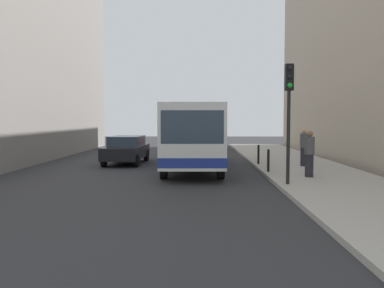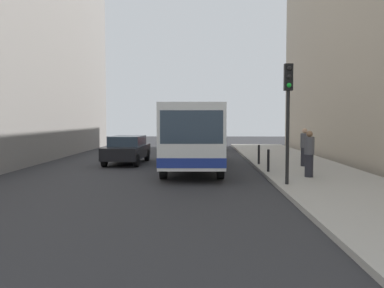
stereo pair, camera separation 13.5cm
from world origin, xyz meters
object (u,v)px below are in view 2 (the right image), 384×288
object	(u,v)px
bollard_near	(268,160)
traffic_light	(288,101)
car_behind_bus	(206,140)
pedestrian_mid_sidewalk	(304,147)
pedestrian_near_signal	(309,154)
car_beside_bus	(127,149)
bus	(193,132)
bollard_mid	(259,155)

from	to	relation	value
bollard_near	traffic_light	bearing A→B (deg)	-88.33
car_behind_bus	pedestrian_mid_sidewalk	size ratio (longest dim) A/B	2.48
car_behind_bus	traffic_light	size ratio (longest dim) A/B	1.09
pedestrian_near_signal	pedestrian_mid_sidewalk	size ratio (longest dim) A/B	0.99
bollard_near	pedestrian_near_signal	size ratio (longest dim) A/B	0.53
car_beside_bus	car_behind_bus	world-z (taller)	same
bus	car_behind_bus	distance (m)	11.50
traffic_light	pedestrian_near_signal	xyz separation A→B (m)	(1.21, 1.81, -1.96)
bollard_near	bollard_mid	world-z (taller)	same
bollard_near	bollard_mid	bearing A→B (deg)	90.00
bollard_near	pedestrian_mid_sidewalk	xyz separation A→B (m)	(2.04, 2.11, 0.43)
traffic_light	bollard_mid	world-z (taller)	traffic_light
car_beside_bus	bollard_mid	bearing A→B (deg)	170.04
bus	bollard_mid	size ratio (longest dim) A/B	11.64
car_behind_bus	bollard_mid	world-z (taller)	car_behind_bus
car_beside_bus	pedestrian_mid_sidewalk	world-z (taller)	pedestrian_mid_sidewalk
bollard_mid	pedestrian_near_signal	distance (m)	4.77
pedestrian_mid_sidewalk	pedestrian_near_signal	bearing A→B (deg)	176.23
car_behind_bus	pedestrian_near_signal	size ratio (longest dim) A/B	2.50
car_behind_bus	bollard_mid	size ratio (longest dim) A/B	4.71
traffic_light	pedestrian_mid_sidewalk	xyz separation A→B (m)	(1.94, 5.53, -1.95)
car_behind_bus	pedestrian_near_signal	bearing A→B (deg)	101.02
car_beside_bus	bollard_near	size ratio (longest dim) A/B	4.70
pedestrian_near_signal	pedestrian_mid_sidewalk	bearing A→B (deg)	-97.49
bus	pedestrian_near_signal	world-z (taller)	bus
car_behind_bus	pedestrian_mid_sidewalk	distance (m)	12.96
pedestrian_near_signal	car_behind_bus	bearing A→B (deg)	-72.79
bollard_mid	pedestrian_mid_sidewalk	size ratio (longest dim) A/B	0.53
traffic_light	bollard_near	xyz separation A→B (m)	(-0.10, 3.42, -2.38)
bollard_mid	bus	bearing A→B (deg)	-177.13
bollard_mid	pedestrian_near_signal	xyz separation A→B (m)	(1.31, -4.57, 0.42)
bus	traffic_light	world-z (taller)	traffic_light
bus	pedestrian_near_signal	size ratio (longest dim) A/B	6.18
car_behind_bus	bollard_near	bearing A→B (deg)	97.48
traffic_light	pedestrian_mid_sidewalk	bearing A→B (deg)	70.70
car_behind_bus	bus	bearing A→B (deg)	83.56
car_beside_bus	bollard_mid	size ratio (longest dim) A/B	4.70
pedestrian_mid_sidewalk	car_beside_bus	bearing A→B (deg)	82.58
bus	car_beside_bus	bearing A→B (deg)	-25.93
bus	traffic_light	distance (m)	7.20
car_beside_bus	traffic_light	distance (m)	10.73
traffic_light	bollard_mid	size ratio (longest dim) A/B	4.32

